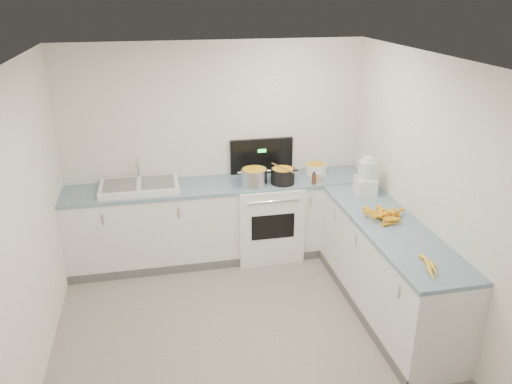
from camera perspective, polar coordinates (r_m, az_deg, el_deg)
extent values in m
cube|color=white|center=(5.93, -4.03, -3.44)|extent=(3.50, 0.60, 0.90)
cube|color=#7693A8|center=(5.74, -4.16, 0.79)|extent=(3.50, 0.62, 0.04)
cube|color=white|center=(5.14, 14.70, -8.55)|extent=(0.60, 2.20, 0.90)
cube|color=#7693A8|center=(4.92, 15.23, -3.83)|extent=(0.62, 2.20, 0.04)
cube|color=white|center=(6.00, 1.22, -3.08)|extent=(0.76, 0.65, 0.90)
cube|color=black|center=(6.01, 0.63, 4.17)|extent=(0.76, 0.05, 0.42)
cube|color=white|center=(5.69, -13.18, 0.61)|extent=(0.86, 0.52, 0.07)
cube|color=slate|center=(5.69, -15.28, 0.80)|extent=(0.36, 0.42, 0.01)
cube|color=slate|center=(5.67, -11.15, 1.13)|extent=(0.36, 0.42, 0.01)
cylinder|color=silver|center=(5.84, -13.30, 2.80)|extent=(0.03, 0.03, 0.24)
cylinder|color=silver|center=(5.63, -0.22, 1.58)|extent=(0.30, 0.30, 0.22)
cylinder|color=black|center=(5.71, 3.07, 1.74)|extent=(0.32, 0.32, 0.20)
cylinder|color=#AD7A47|center=(5.67, 3.09, 2.76)|extent=(0.18, 0.37, 0.02)
cylinder|color=white|center=(6.04, 6.84, 2.62)|extent=(0.34, 0.34, 0.12)
cylinder|color=#593319|center=(5.72, 6.64, 1.50)|extent=(0.05, 0.05, 0.13)
cylinder|color=#E5B266|center=(5.82, 7.23, 1.64)|extent=(0.05, 0.05, 0.09)
cube|color=white|center=(5.54, 12.39, 0.71)|extent=(0.23, 0.27, 0.18)
cylinder|color=silver|center=(5.48, 12.54, 2.52)|extent=(0.19, 0.19, 0.19)
cylinder|color=white|center=(5.44, 12.65, 3.69)|extent=(0.11, 0.11, 0.04)
cone|color=#F1A51D|center=(4.97, 14.88, -2.91)|extent=(0.18, 0.14, 0.05)
cone|color=#F1A51D|center=(5.09, 15.49, -2.40)|extent=(0.13, 0.20, 0.04)
cone|color=#F1A51D|center=(5.02, 14.58, -2.64)|extent=(0.07, 0.22, 0.05)
cone|color=#F1A51D|center=(4.97, 15.15, -2.91)|extent=(0.21, 0.16, 0.05)
cone|color=#F1A51D|center=(5.12, 14.46, -2.11)|extent=(0.09, 0.22, 0.05)
cone|color=#F1A51D|center=(5.11, 14.76, -2.25)|extent=(0.17, 0.07, 0.04)
cone|color=#F1A51D|center=(5.14, 15.34, -2.17)|extent=(0.08, 0.17, 0.04)
cone|color=#F1A51D|center=(5.06, 14.14, -2.42)|extent=(0.20, 0.11, 0.04)
cone|color=#F1A51D|center=(5.10, 14.13, -2.17)|extent=(0.18, 0.09, 0.05)
cone|color=#F1A51D|center=(4.88, 15.15, -3.50)|extent=(0.18, 0.06, 0.04)
cone|color=#F1A51D|center=(5.07, 13.62, -2.26)|extent=(0.18, 0.11, 0.05)
cone|color=#F1A51D|center=(5.01, 14.26, -2.71)|extent=(0.21, 0.05, 0.04)
cone|color=#F1A51D|center=(4.95, 15.13, -3.14)|extent=(0.14, 0.16, 0.04)
cone|color=#F1A51D|center=(5.07, 15.24, -2.46)|extent=(0.17, 0.12, 0.05)
cone|color=#F1A51D|center=(5.06, 13.01, -2.03)|extent=(0.14, 0.16, 0.05)
cone|color=#F1A51D|center=(4.93, 13.84, -2.69)|extent=(0.19, 0.13, 0.05)
cone|color=#F1A51D|center=(4.93, 13.77, -2.65)|extent=(0.20, 0.08, 0.05)
cone|color=#F1A51D|center=(4.92, 13.27, -2.58)|extent=(0.16, 0.12, 0.04)
cone|color=#F1A51D|center=(4.97, 14.02, -2.37)|extent=(0.13, 0.17, 0.05)
cone|color=#F1A51D|center=(4.87, 15.15, -3.14)|extent=(0.17, 0.06, 0.04)
cone|color=#F1A51D|center=(4.90, 15.30, -3.13)|extent=(0.18, 0.10, 0.05)
cone|color=#F1A51D|center=(5.06, 15.92, -2.15)|extent=(0.16, 0.12, 0.04)
cone|color=#F1A51D|center=(5.03, 14.75, -2.09)|extent=(0.12, 0.18, 0.04)
cone|color=#F1A51D|center=(4.99, 13.30, -2.35)|extent=(0.19, 0.13, 0.05)
cone|color=yellow|center=(4.17, 19.39, -8.74)|extent=(0.09, 0.19, 0.04)
cone|color=yellow|center=(4.24, 19.65, -8.23)|extent=(0.08, 0.18, 0.04)
cone|color=yellow|center=(4.27, 19.08, -7.87)|extent=(0.09, 0.18, 0.04)
cone|color=yellow|center=(4.34, 19.10, -7.42)|extent=(0.08, 0.20, 0.04)
cube|color=tan|center=(5.74, -15.98, 1.03)|extent=(0.04, 0.01, 0.00)
cube|color=tan|center=(5.57, -15.03, 0.44)|extent=(0.05, 0.01, 0.00)
cube|color=tan|center=(5.61, -14.68, 0.63)|extent=(0.04, 0.03, 0.00)
cube|color=tan|center=(5.59, -16.40, 0.30)|extent=(0.01, 0.04, 0.00)
cube|color=tan|center=(5.76, -14.71, 1.20)|extent=(0.05, 0.01, 0.00)
cube|color=tan|center=(5.65, -15.42, 0.69)|extent=(0.03, 0.03, 0.00)
cube|color=tan|center=(5.61, -14.23, 0.65)|extent=(0.03, 0.03, 0.00)
cube|color=tan|center=(5.63, -14.73, 0.66)|extent=(0.02, 0.04, 0.00)
cube|color=tan|center=(5.70, -15.00, 0.89)|extent=(0.03, 0.04, 0.00)
cube|color=tan|center=(5.65, -14.92, 0.71)|extent=(0.03, 0.02, 0.00)
cube|color=tan|center=(5.57, -15.88, 0.33)|extent=(0.03, 0.01, 0.00)
cube|color=tan|center=(5.63, -14.22, 0.75)|extent=(0.03, 0.05, 0.00)
cube|color=tan|center=(5.76, -15.26, 1.11)|extent=(0.03, 0.03, 0.00)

